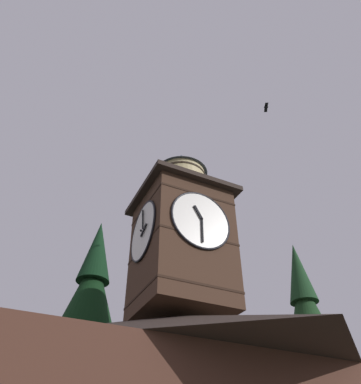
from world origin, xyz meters
TOP-DOWN VIEW (x-y plane):
  - clock_tower at (-1.16, -2.92)m, footprint 4.53×4.53m
  - pine_tree_behind at (1.12, -10.54)m, footprint 6.62×6.62m
  - flying_bird_high at (-5.38, 0.03)m, footprint 0.51×0.70m

SIDE VIEW (x-z plane):
  - pine_tree_behind at x=1.12m, z-range -1.41..15.02m
  - clock_tower at x=-1.16m, z-range 7.25..16.47m
  - flying_bird_high at x=-5.38m, z-range 20.22..20.36m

